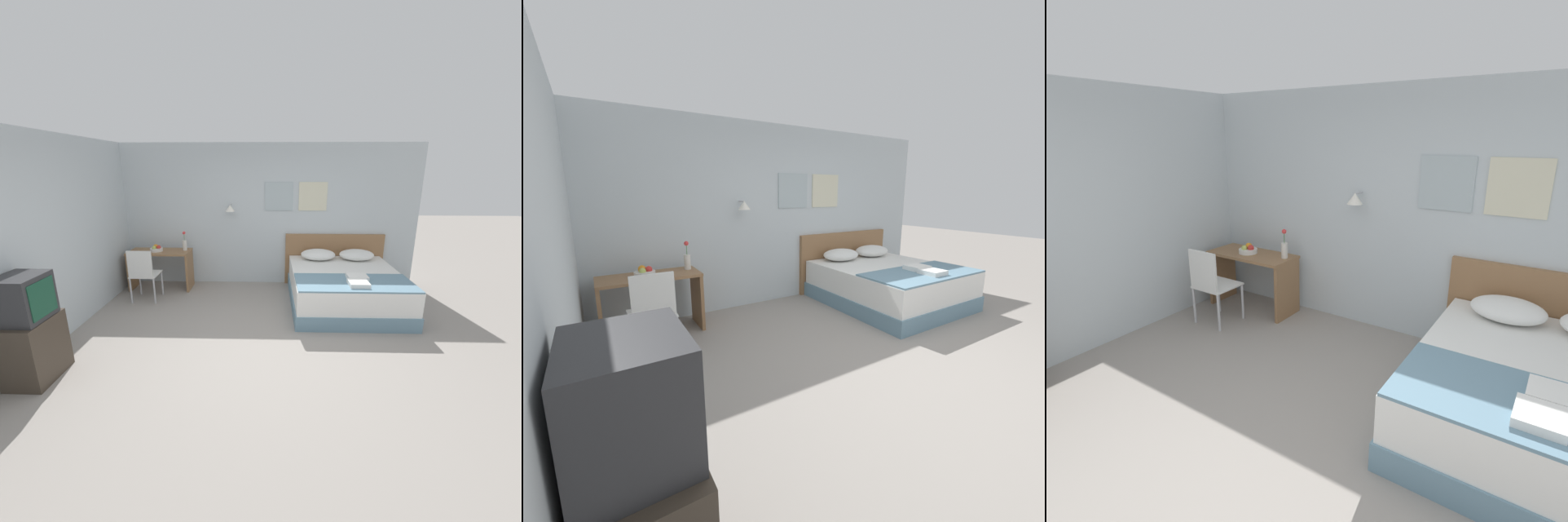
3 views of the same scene
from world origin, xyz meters
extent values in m
plane|color=gray|center=(0.00, 0.00, 0.00)|extent=(24.00, 24.00, 0.00)
cube|color=silver|center=(0.00, 2.54, 1.32)|extent=(5.93, 0.06, 2.65)
cube|color=#A8B7BC|center=(0.35, 2.50, 1.70)|extent=(0.52, 0.02, 0.52)
cube|color=beige|center=(0.98, 2.50, 1.70)|extent=(0.52, 0.02, 0.52)
cylinder|color=#B2B2B7|center=(-0.55, 2.43, 1.55)|extent=(0.02, 0.16, 0.02)
cone|color=white|center=(-0.55, 2.34, 1.50)|extent=(0.17, 0.17, 0.12)
cube|color=silver|center=(-2.60, -0.24, 1.32)|extent=(0.06, 5.51, 2.65)
cube|color=#66899E|center=(1.43, 1.47, 0.11)|extent=(1.76, 1.97, 0.22)
cube|color=white|center=(1.43, 1.47, 0.40)|extent=(1.72, 1.93, 0.36)
cube|color=#8E6642|center=(1.43, 2.48, 0.50)|extent=(1.88, 0.06, 0.99)
ellipsoid|color=white|center=(1.08, 2.17, 0.68)|extent=(0.63, 0.47, 0.19)
ellipsoid|color=white|center=(1.78, 2.17, 0.68)|extent=(0.63, 0.47, 0.19)
cube|color=#66899E|center=(1.43, 0.90, 0.59)|extent=(1.71, 0.79, 0.02)
cube|color=white|center=(1.50, 1.04, 0.63)|extent=(0.30, 0.26, 0.06)
cube|color=white|center=(1.45, 0.76, 0.63)|extent=(0.28, 0.28, 0.06)
cube|color=#8E6642|center=(-1.86, 2.15, 0.71)|extent=(1.12, 0.50, 0.03)
cube|color=#8E6642|center=(-2.40, 2.15, 0.35)|extent=(0.04, 0.46, 0.69)
cube|color=#8E6642|center=(-1.32, 2.15, 0.35)|extent=(0.04, 0.46, 0.69)
cube|color=white|center=(-1.94, 1.61, 0.45)|extent=(0.44, 0.44, 0.02)
cube|color=white|center=(-1.94, 1.40, 0.69)|extent=(0.40, 0.03, 0.45)
cylinder|color=#B7B7BC|center=(-2.14, 1.81, 0.22)|extent=(0.03, 0.03, 0.44)
cylinder|color=#B7B7BC|center=(-1.75, 1.81, 0.22)|extent=(0.03, 0.03, 0.44)
cylinder|color=#B7B7BC|center=(-2.14, 1.41, 0.22)|extent=(0.03, 0.03, 0.44)
cylinder|color=#B7B7BC|center=(-1.75, 1.41, 0.22)|extent=(0.03, 0.03, 0.44)
cylinder|color=silver|center=(-1.91, 2.13, 0.76)|extent=(0.23, 0.23, 0.05)
sphere|color=red|center=(-1.87, 2.13, 0.80)|extent=(0.08, 0.08, 0.08)
sphere|color=orange|center=(-1.93, 2.17, 0.81)|extent=(0.09, 0.09, 0.09)
sphere|color=#B2C156|center=(-1.94, 2.09, 0.80)|extent=(0.07, 0.07, 0.07)
cylinder|color=silver|center=(-1.40, 2.21, 0.82)|extent=(0.08, 0.08, 0.19)
cylinder|color=#3D7538|center=(-1.40, 2.21, 0.99)|extent=(0.01, 0.01, 0.14)
sphere|color=#DB3838|center=(-1.40, 2.21, 1.06)|extent=(0.06, 0.06, 0.06)
cube|color=#2D2D30|center=(-2.33, -0.59, 0.94)|extent=(0.41, 0.46, 0.48)
cube|color=#194733|center=(-2.12, -0.59, 0.94)|extent=(0.01, 0.37, 0.38)
camera|label=1|loc=(0.19, -3.54, 2.22)|focal=22.00mm
camera|label=2|loc=(-2.39, -1.74, 1.66)|focal=22.00mm
camera|label=3|loc=(1.41, -1.56, 2.15)|focal=28.00mm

